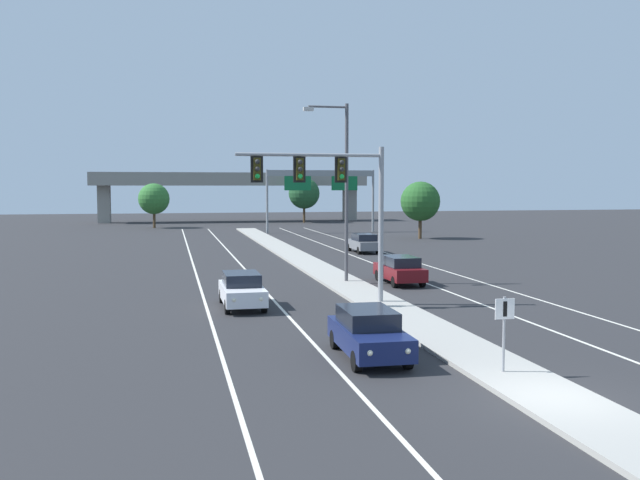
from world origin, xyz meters
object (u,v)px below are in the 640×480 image
Objects in this scene: highway_sign_gantry at (321,181)px; tree_far_right_b at (420,201)px; median_sign_post at (504,323)px; street_lamp_median at (343,182)px; car_receding_darkred at (400,269)px; car_oncoming_white at (242,290)px; car_oncoming_navy at (369,333)px; tree_far_right_a at (304,193)px; overhead_signal_mast at (332,188)px; tree_far_left_a at (154,199)px; car_receding_grey at (364,243)px.

highway_sign_gantry is 14.59m from tree_far_right_b.
street_lamp_median reaches higher than median_sign_post.
tree_far_right_b reaches higher than car_receding_darkred.
street_lamp_median is (0.17, 19.73, 4.21)m from median_sign_post.
tree_far_right_b is (13.15, 31.79, 3.13)m from car_receding_darkred.
car_receding_darkred is at bearing 31.13° from car_oncoming_white.
car_oncoming_navy is 83.38m from tree_far_right_a.
highway_sign_gantry is (8.20, 42.93, 0.37)m from street_lamp_median.
tree_far_right_a is at bearing 79.98° from overhead_signal_mast.
overhead_signal_mast reaches higher than tree_far_left_a.
street_lamp_median is 35.09m from tree_far_right_b.
highway_sign_gantry is 1.94× the size of tree_far_right_a.
street_lamp_median is 66.23m from tree_far_right_a.
car_receding_darkred is at bearing 67.74° from car_oncoming_navy.
tree_far_right_b is (10.07, 13.51, 3.13)m from car_receding_grey.
tree_far_right_a is at bearing 82.85° from median_sign_post.
car_oncoming_white is (-3.03, 10.20, 0.00)m from car_oncoming_navy.
street_lamp_median is at bearing -117.75° from tree_far_right_b.
car_receding_grey is at bearing 80.23° from median_sign_post.
car_receding_grey is (6.25, 17.50, -4.97)m from street_lamp_median.
tree_far_right_b is at bearing 63.98° from overhead_signal_mast.
street_lamp_median is 1.65× the size of tree_far_right_b.
overhead_signal_mast is 73.64m from tree_far_right_a.
tree_far_left_a is (-8.19, 73.18, 3.05)m from car_oncoming_navy.
overhead_signal_mast is at bearing -130.74° from car_receding_darkred.
highway_sign_gantry reaches higher than tree_far_right_a.
car_receding_grey is 0.76× the size of tree_far_left_a.
car_receding_darkred is at bearing -112.47° from tree_far_right_b.
median_sign_post is 20.18m from street_lamp_median.
median_sign_post is (2.14, -12.60, -3.86)m from overhead_signal_mast.
highway_sign_gantry reaches higher than car_receding_darkred.
tree_far_left_a is (-11.56, 56.42, -1.92)m from street_lamp_median.
tree_far_right_a is at bearing 22.09° from tree_far_left_a.
street_lamp_median is at bearing -100.81° from highway_sign_gantry.
overhead_signal_mast is 1.61× the size of car_oncoming_white.
highway_sign_gantry is at bearing 73.56° from car_oncoming_white.
tree_far_right_b is at bearing 67.53° from car_receding_darkred.
car_receding_darkred is 0.65× the size of tree_far_right_a.
car_receding_darkred is at bearing -96.33° from tree_far_right_a.
tree_far_right_a reaches higher than car_receding_grey.
median_sign_post reaches higher than car_receding_darkred.
car_receding_darkred is 0.34× the size of highway_sign_gantry.
car_oncoming_navy is 1.01× the size of car_receding_darkred.
tree_far_left_a is (-22.07, -8.96, -0.60)m from tree_far_right_a.
car_oncoming_white is 74.00m from tree_far_right_a.
highway_sign_gantry is (5.03, 43.71, 5.34)m from car_receding_darkred.
car_receding_grey is (12.65, 24.07, 0.00)m from car_oncoming_white.
highway_sign_gantry reaches higher than car_oncoming_white.
street_lamp_median reaches higher than car_receding_grey.
street_lamp_median reaches higher than car_oncoming_navy.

